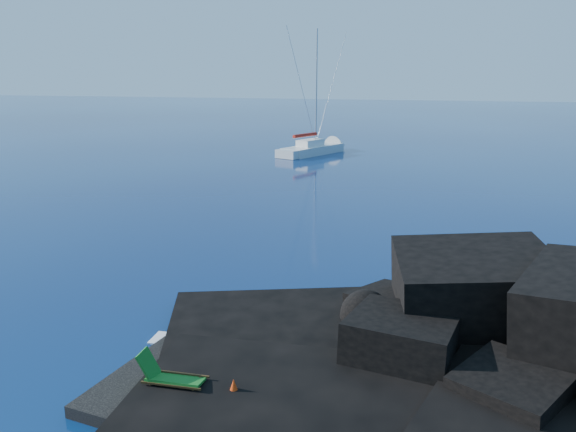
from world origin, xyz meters
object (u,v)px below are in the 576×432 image
(sailboat, at_px, (313,154))
(deck_chair, at_px, (175,372))
(marker_cone, at_px, (234,389))
(sunbather, at_px, (254,348))

(sailboat, bearing_deg, deck_chair, -57.63)
(deck_chair, height_order, marker_cone, deck_chair)
(deck_chair, bearing_deg, sailboat, 95.80)
(sailboat, xyz_separation_m, sunbather, (10.54, -46.73, 0.51))
(deck_chair, height_order, sunbather, deck_chair)
(sailboat, relative_size, marker_cone, 23.45)
(sailboat, relative_size, sunbather, 8.45)
(sailboat, height_order, deck_chair, sailboat)
(deck_chair, relative_size, sunbather, 1.07)
(sunbather, relative_size, marker_cone, 2.77)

